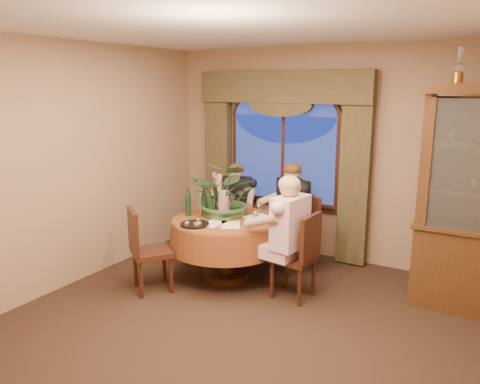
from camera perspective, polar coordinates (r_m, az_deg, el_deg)
The scene contains 33 objects.
floor at distance 4.60m, azimuth -1.39°, elevation -17.12°, with size 5.00×5.00×0.00m, color black.
wall_back at distance 6.32m, azimuth 10.51°, elevation 4.47°, with size 4.50×4.50×0.00m, color #96755A.
ceiling at distance 4.02m, azimuth -1.62°, elevation 20.02°, with size 5.00×5.00×0.00m, color white.
window at distance 6.49m, azimuth 5.27°, elevation 3.96°, with size 1.62×0.10×1.32m, color navy, non-canonical shape.
arched_transom at distance 6.42m, azimuth 5.42°, elevation 10.86°, with size 1.60×0.06×0.44m, color navy, non-canonical shape.
drapery_left at distance 6.96m, azimuth -2.65°, elevation 3.60°, with size 0.38×0.14×2.32m, color #40361C.
drapery_right at distance 6.11m, azimuth 13.84°, elevation 1.93°, with size 0.38×0.14×2.32m, color #40361C.
swag_valance at distance 6.34m, azimuth 5.14°, elevation 12.65°, with size 2.45×0.16×0.42m, color #40361C, non-canonical shape.
dining_table at distance 5.69m, azimuth -1.75°, elevation -6.91°, with size 1.36×1.36×0.75m, color maroon.
oil_lamp_left at distance 5.17m, azimuth 25.14°, elevation 13.83°, with size 0.11×0.11×0.34m, color #A5722D, non-canonical shape.
chair_right at distance 5.20m, azimuth 6.53°, elevation -7.72°, with size 0.42×0.42×0.96m, color black.
chair_back_right at distance 5.93m, azimuth 6.92°, elevation -5.09°, with size 0.42×0.42×0.96m, color black.
chair_back at distance 6.49m, azimuth -1.14°, elevation -3.41°, with size 0.42×0.42×0.96m, color black.
chair_front_left at distance 5.42m, azimuth -10.67°, elevation -6.96°, with size 0.42×0.42×0.96m, color black.
person_pink at distance 5.06m, azimuth 6.09°, elevation -5.71°, with size 0.50×0.45×1.38m, color beige, non-canonical shape.
person_back at distance 6.46m, azimuth -0.46°, elevation -2.03°, with size 0.46×0.42×1.28m, color black, non-canonical shape.
person_scarf at distance 6.01m, azimuth 6.42°, elevation -2.81°, with size 0.49×0.45×1.37m, color black, non-canonical shape.
stoneware_vase at distance 5.66m, azimuth -2.01°, elevation -1.40°, with size 0.17×0.17×0.31m, color #9D8065, non-canonical shape.
centerpiece_plant at distance 5.60m, azimuth -1.54°, elevation 2.90°, with size 0.88×0.97×0.76m, color #33512E.
olive_bowl at distance 5.49m, azimuth -1.72°, elevation -3.29°, with size 0.14×0.14×0.05m, color #515E34.
cheese_platter at distance 5.34m, azimuth -5.54°, elevation -3.94°, with size 0.33×0.33×0.02m, color black.
wine_bottle_0 at distance 5.56m, azimuth -3.59°, elevation -1.59°, with size 0.07×0.07×0.33m, color black.
wine_bottle_1 at distance 5.78m, azimuth -4.66°, elevation -1.02°, with size 0.07×0.07×0.33m, color tan.
wine_bottle_2 at distance 5.81m, azimuth -2.92°, elevation -0.93°, with size 0.07×0.07×0.33m, color black.
wine_bottle_3 at distance 5.68m, azimuth -4.41°, elevation -1.27°, with size 0.07×0.07×0.33m, color black.
wine_bottle_4 at distance 5.70m, azimuth -6.35°, elevation -1.26°, with size 0.07×0.07×0.33m, color black.
wine_bottle_5 at distance 5.71m, azimuth -3.48°, elevation -1.18°, with size 0.07×0.07×0.33m, color tan.
tasting_paper_0 at distance 5.32m, azimuth -1.17°, elevation -4.02°, with size 0.21×0.30×0.00m, color white.
tasting_paper_1 at distance 5.64m, azimuth 1.99°, elevation -3.05°, with size 0.21×0.30×0.00m, color white.
tasting_paper_2 at distance 5.38m, azimuth -3.33°, elevation -3.86°, with size 0.21×0.30×0.00m, color white.
wine_glass_person_pink at distance 5.28m, azimuth 1.90°, elevation -3.20°, with size 0.07×0.07×0.18m, color silver, non-canonical shape.
wine_glass_person_back at distance 5.98m, azimuth -1.08°, elevation -1.26°, with size 0.07×0.07×0.18m, color silver, non-canonical shape.
wine_glass_person_scarf at distance 5.74m, azimuth 2.32°, elevation -1.88°, with size 0.07×0.07×0.18m, color silver, non-canonical shape.
Camera 1 is at (2.09, -3.39, 2.30)m, focal length 35.00 mm.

